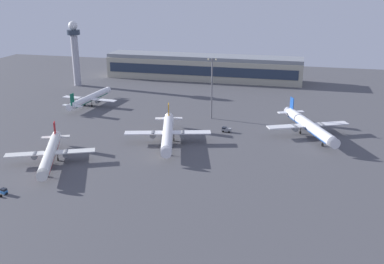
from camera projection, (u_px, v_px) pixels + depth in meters
The scene contains 10 objects.
ground_plane at pixel (164, 157), 165.94m from camera, with size 416.00×416.00×0.00m, color #4C4C51.
terminal_building at pixel (203, 67), 297.27m from camera, with size 132.38×22.40×16.40m.
control_tower at pixel (75, 49), 274.22m from camera, with size 8.00×8.00×40.49m.
airplane_near_gate at pixel (50, 153), 159.37m from camera, with size 30.88×39.10×10.60m.
airplane_terminal_side at pixel (168, 133), 179.43m from camera, with size 35.47×45.19×11.78m.
airplane_mid_apron at pixel (309, 125), 188.45m from camera, with size 35.06×44.36×12.08m.
airplane_far_stand at pixel (90, 98), 234.55m from camera, with size 31.57×40.53×10.39m.
pushback_tug at pixel (3, 191), 136.53m from camera, with size 2.52×3.43×2.05m.
maintenance_van at pixel (226, 130), 193.57m from camera, with size 4.25×2.23×2.25m.
apron_light_central at pixel (212, 85), 207.91m from camera, with size 4.80×0.90×29.47m.
Camera 1 is at (46.98, -146.80, 63.09)m, focal length 40.85 mm.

